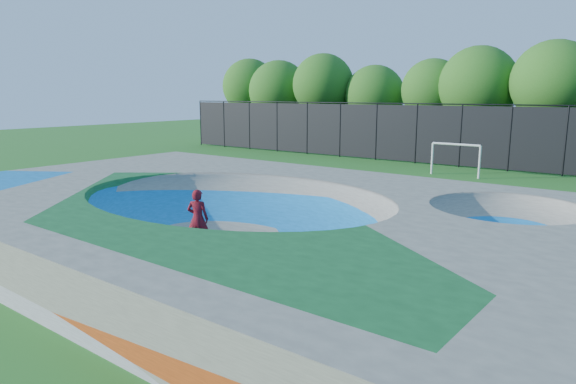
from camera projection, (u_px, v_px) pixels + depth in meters
name	position (u px, v px, depth m)	size (l,w,h in m)	color
ground	(234.00, 239.00, 16.69)	(120.00, 120.00, 0.00)	#1E601A
skate_deck	(233.00, 217.00, 16.55)	(22.00, 14.00, 1.50)	gray
skater	(198.00, 219.00, 15.62)	(0.67, 0.44, 1.82)	red
skateboard	(199.00, 247.00, 15.79)	(0.78, 0.22, 0.05)	black
soccer_goal	(456.00, 154.00, 29.20)	(2.86, 0.12, 1.89)	white
fence	(461.00, 135.00, 32.66)	(48.09, 0.09, 4.04)	black
treeline	(463.00, 87.00, 37.17)	(53.11, 7.39, 8.34)	#3E2C1F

